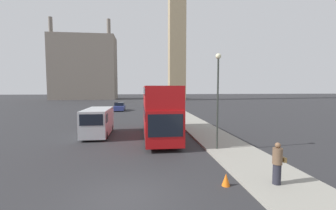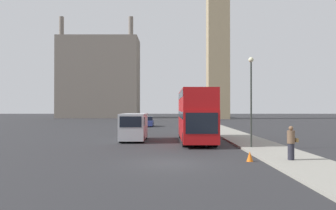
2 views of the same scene
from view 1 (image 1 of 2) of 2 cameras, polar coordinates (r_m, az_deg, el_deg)
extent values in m
plane|color=#28282B|center=(9.51, -11.05, -22.19)|extent=(300.00, 300.00, 0.00)
cube|color=gray|center=(11.23, 28.02, -17.93)|extent=(3.51, 120.00, 0.15)
cube|color=tan|center=(83.29, 2.26, 18.22)|extent=(5.67, 5.67, 48.54)
cube|color=slate|center=(91.87, -20.45, 8.80)|extent=(23.29, 11.15, 23.73)
cylinder|color=slate|center=(92.57, -27.68, 17.63)|extent=(1.34, 1.34, 5.22)
cylinder|color=slate|center=(87.89, -14.85, 18.73)|extent=(1.34, 1.34, 5.22)
cube|color=#B71114|center=(19.48, -2.23, -3.64)|extent=(2.58, 10.18, 2.46)
cube|color=#B71114|center=(19.30, -2.25, 2.37)|extent=(2.58, 9.97, 1.62)
cube|color=black|center=(19.38, -2.24, -1.28)|extent=(2.62, 9.77, 0.55)
cube|color=black|center=(19.29, -2.25, 3.66)|extent=(2.62, 9.57, 0.55)
cube|color=black|center=(14.41, -0.60, -5.27)|extent=(2.27, 0.03, 1.48)
cylinder|color=black|center=(16.10, -4.52, -8.89)|extent=(0.72, 1.12, 1.12)
cylinder|color=black|center=(16.28, 2.09, -8.74)|extent=(0.72, 1.12, 1.12)
cylinder|color=black|center=(23.09, -5.23, -4.87)|extent=(0.72, 1.12, 1.12)
cylinder|color=black|center=(23.22, -0.64, -4.80)|extent=(0.72, 1.12, 1.12)
cube|color=#B2B7BC|center=(20.95, -17.38, -3.95)|extent=(2.09, 5.27, 2.21)
cube|color=black|center=(18.31, -18.93, -3.61)|extent=(1.78, 0.02, 0.89)
cube|color=black|center=(19.22, -18.35, -3.24)|extent=(2.12, 0.95, 0.71)
cylinder|color=black|center=(19.55, -20.56, -7.44)|extent=(0.52, 0.69, 0.69)
cylinder|color=black|center=(19.24, -15.98, -7.52)|extent=(0.52, 0.69, 0.69)
cylinder|color=black|center=(22.98, -18.44, -5.66)|extent=(0.52, 0.69, 0.69)
cylinder|color=black|center=(22.72, -14.54, -5.69)|extent=(0.52, 0.69, 0.69)
cylinder|color=#23232D|center=(11.00, 25.91, -15.48)|extent=(0.34, 0.34, 0.87)
cylinder|color=brown|center=(10.77, 26.04, -11.57)|extent=(0.40, 0.40, 0.69)
sphere|color=brown|center=(10.65, 26.13, -9.17)|extent=(0.24, 0.24, 0.24)
cube|color=olive|center=(10.98, 27.36, -12.25)|extent=(0.12, 0.24, 0.20)
cylinder|color=#2D332D|center=(15.30, 12.48, 0.14)|extent=(0.12, 0.12, 5.99)
sphere|color=beige|center=(15.40, 12.67, 12.00)|extent=(0.36, 0.36, 0.36)
cube|color=navy|center=(43.27, -12.21, -0.68)|extent=(1.87, 4.69, 0.78)
cube|color=black|center=(43.33, -12.21, 0.26)|extent=(1.68, 2.25, 0.62)
cylinder|color=black|center=(41.88, -13.39, -1.18)|extent=(0.41, 0.64, 0.64)
cylinder|color=black|center=(41.74, -11.40, -1.16)|extent=(0.41, 0.64, 0.64)
cylinder|color=black|center=(44.85, -12.95, -0.81)|extent=(0.41, 0.64, 0.64)
cylinder|color=black|center=(44.72, -11.09, -0.80)|extent=(0.41, 0.64, 0.64)
cone|color=orange|center=(10.54, 14.50, -17.87)|extent=(0.36, 0.36, 0.55)
camera|label=2|loc=(8.82, 178.61, -12.97)|focal=35.00mm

